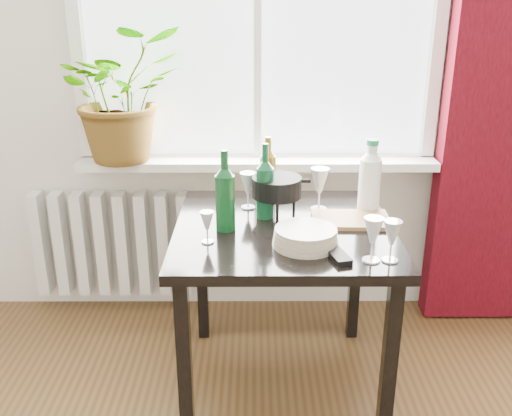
{
  "coord_description": "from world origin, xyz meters",
  "views": [
    {
      "loc": [
        -0.02,
        -0.52,
        1.59
      ],
      "look_at": [
        -0.01,
        1.55,
        0.81
      ],
      "focal_mm": 40.0,
      "sensor_mm": 36.0,
      "label": 1
    }
  ],
  "objects_px": {
    "wineglass_far_right": "(391,241)",
    "wineglass_front_left": "(207,227)",
    "wine_bottle_right": "(265,181)",
    "wineglass_front_right": "(373,239)",
    "wine_bottle_left": "(225,190)",
    "wineglass_back_center": "(319,189)",
    "bottle_amber": "(268,168)",
    "wineglass_back_left": "(248,190)",
    "plate_stack": "(306,237)",
    "cutting_board": "(351,220)",
    "potted_plant": "(122,95)",
    "tv_remote": "(335,253)",
    "cleaning_bottle": "(370,175)",
    "table": "(283,247)",
    "radiator": "(113,244)",
    "fondue_pot": "(277,196)"
  },
  "relations": [
    {
      "from": "wineglass_far_right",
      "to": "wineglass_front_left",
      "type": "distance_m",
      "value": 0.65
    },
    {
      "from": "wine_bottle_right",
      "to": "wineglass_front_right",
      "type": "distance_m",
      "value": 0.55
    },
    {
      "from": "wine_bottle_left",
      "to": "wineglass_back_center",
      "type": "relative_size",
      "value": 1.71
    },
    {
      "from": "bottle_amber",
      "to": "wineglass_back_left",
      "type": "bearing_deg",
      "value": -128.09
    },
    {
      "from": "plate_stack",
      "to": "cutting_board",
      "type": "bearing_deg",
      "value": 48.74
    },
    {
      "from": "wine_bottle_right",
      "to": "wineglass_front_left",
      "type": "distance_m",
      "value": 0.34
    },
    {
      "from": "potted_plant",
      "to": "wineglass_back_left",
      "type": "xyz_separation_m",
      "value": [
        0.59,
        -0.39,
        -0.34
      ]
    },
    {
      "from": "potted_plant",
      "to": "wineglass_far_right",
      "type": "xyz_separation_m",
      "value": [
        1.08,
        -0.9,
        -0.34
      ]
    },
    {
      "from": "plate_stack",
      "to": "cutting_board",
      "type": "xyz_separation_m",
      "value": [
        0.2,
        0.23,
        -0.02
      ]
    },
    {
      "from": "wineglass_far_right",
      "to": "wineglass_front_left",
      "type": "height_order",
      "value": "wineglass_far_right"
    },
    {
      "from": "wineglass_front_left",
      "to": "tv_remote",
      "type": "height_order",
      "value": "wineglass_front_left"
    },
    {
      "from": "cleaning_bottle",
      "to": "wineglass_back_left",
      "type": "distance_m",
      "value": 0.51
    },
    {
      "from": "table",
      "to": "tv_remote",
      "type": "height_order",
      "value": "tv_remote"
    },
    {
      "from": "bottle_amber",
      "to": "wineglass_front_right",
      "type": "bearing_deg",
      "value": -61.52
    },
    {
      "from": "plate_stack",
      "to": "wine_bottle_right",
      "type": "bearing_deg",
      "value": 116.78
    },
    {
      "from": "wineglass_front_right",
      "to": "plate_stack",
      "type": "distance_m",
      "value": 0.25
    },
    {
      "from": "radiator",
      "to": "wineglass_back_center",
      "type": "xyz_separation_m",
      "value": [
        1.01,
        -0.45,
        0.45
      ]
    },
    {
      "from": "bottle_amber",
      "to": "plate_stack",
      "type": "bearing_deg",
      "value": -75.82
    },
    {
      "from": "wine_bottle_right",
      "to": "wine_bottle_left",
      "type": "bearing_deg",
      "value": -139.99
    },
    {
      "from": "wineglass_front_right",
      "to": "wineglass_back_left",
      "type": "bearing_deg",
      "value": 129.52
    },
    {
      "from": "cleaning_bottle",
      "to": "cutting_board",
      "type": "height_order",
      "value": "cleaning_bottle"
    },
    {
      "from": "bottle_amber",
      "to": "wineglass_far_right",
      "type": "relative_size",
      "value": 1.92
    },
    {
      "from": "wine_bottle_right",
      "to": "wineglass_back_left",
      "type": "distance_m",
      "value": 0.15
    },
    {
      "from": "radiator",
      "to": "tv_remote",
      "type": "distance_m",
      "value": 1.41
    },
    {
      "from": "wineglass_front_left",
      "to": "potted_plant",
      "type": "bearing_deg",
      "value": 120.73
    },
    {
      "from": "wineglass_front_right",
      "to": "wineglass_front_left",
      "type": "relative_size",
      "value": 1.32
    },
    {
      "from": "potted_plant",
      "to": "wineglass_front_right",
      "type": "bearing_deg",
      "value": -41.68
    },
    {
      "from": "potted_plant",
      "to": "wineglass_far_right",
      "type": "relative_size",
      "value": 4.13
    },
    {
      "from": "wine_bottle_right",
      "to": "wineglass_front_right",
      "type": "height_order",
      "value": "wine_bottle_right"
    },
    {
      "from": "plate_stack",
      "to": "wineglass_back_center",
      "type": "bearing_deg",
      "value": 76.62
    },
    {
      "from": "radiator",
      "to": "wineglass_back_center",
      "type": "relative_size",
      "value": 4.28
    },
    {
      "from": "wine_bottle_left",
      "to": "tv_remote",
      "type": "xyz_separation_m",
      "value": [
        0.39,
        -0.23,
        -0.15
      ]
    },
    {
      "from": "wineglass_front_right",
      "to": "fondue_pot",
      "type": "bearing_deg",
      "value": 124.45
    },
    {
      "from": "wine_bottle_right",
      "to": "cutting_board",
      "type": "bearing_deg",
      "value": -8.48
    },
    {
      "from": "fondue_pot",
      "to": "cutting_board",
      "type": "height_order",
      "value": "fondue_pot"
    },
    {
      "from": "wine_bottle_left",
      "to": "cutting_board",
      "type": "relative_size",
      "value": 1.04
    },
    {
      "from": "wineglass_far_right",
      "to": "wineglass_front_left",
      "type": "relative_size",
      "value": 1.23
    },
    {
      "from": "tv_remote",
      "to": "cutting_board",
      "type": "height_order",
      "value": "tv_remote"
    },
    {
      "from": "wine_bottle_right",
      "to": "tv_remote",
      "type": "height_order",
      "value": "wine_bottle_right"
    },
    {
      "from": "wine_bottle_left",
      "to": "bottle_amber",
      "type": "height_order",
      "value": "wine_bottle_left"
    },
    {
      "from": "wine_bottle_left",
      "to": "cleaning_bottle",
      "type": "xyz_separation_m",
      "value": [
        0.59,
        0.2,
        -0.0
      ]
    },
    {
      "from": "wineglass_back_left",
      "to": "wineglass_front_left",
      "type": "height_order",
      "value": "wineglass_back_left"
    },
    {
      "from": "table",
      "to": "wineglass_front_left",
      "type": "distance_m",
      "value": 0.36
    },
    {
      "from": "wineglass_back_center",
      "to": "radiator",
      "type": "bearing_deg",
      "value": 155.84
    },
    {
      "from": "tv_remote",
      "to": "wineglass_front_left",
      "type": "bearing_deg",
      "value": 150.96
    },
    {
      "from": "radiator",
      "to": "wine_bottle_right",
      "type": "xyz_separation_m",
      "value": [
        0.78,
        -0.54,
        0.51
      ]
    },
    {
      "from": "wine_bottle_right",
      "to": "wineglass_front_left",
      "type": "height_order",
      "value": "wine_bottle_right"
    },
    {
      "from": "wine_bottle_left",
      "to": "fondue_pot",
      "type": "distance_m",
      "value": 0.27
    },
    {
      "from": "wine_bottle_right",
      "to": "cleaning_bottle",
      "type": "bearing_deg",
      "value": 9.1
    },
    {
      "from": "bottle_amber",
      "to": "tv_remote",
      "type": "bearing_deg",
      "value": -69.03
    }
  ]
}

